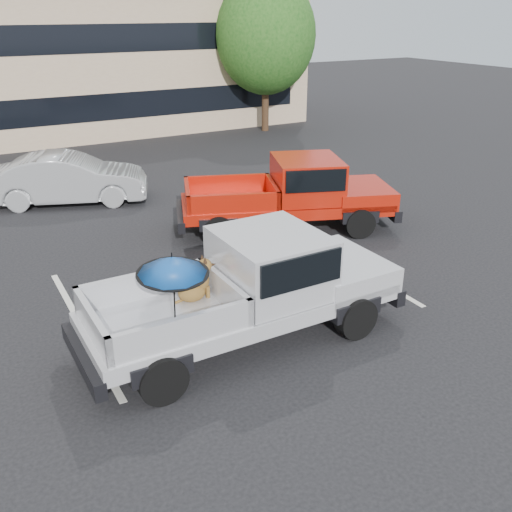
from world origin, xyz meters
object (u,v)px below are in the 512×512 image
object	(u,v)px
silver_pickup	(259,281)
red_pickup	(300,191)
tree_right	(266,35)
silver_sedan	(69,179)
tree_back	(141,27)

from	to	relation	value
silver_pickup	red_pickup	bearing A→B (deg)	48.58
tree_right	silver_sedan	xyz separation A→B (m)	(-10.49, -6.55, -3.47)
tree_back	red_pickup	world-z (taller)	tree_back
silver_pickup	silver_sedan	distance (m)	9.32
silver_pickup	tree_right	bearing A→B (deg)	58.85
tree_right	silver_sedan	bearing A→B (deg)	-148.01
tree_back	red_pickup	size ratio (longest dim) A/B	1.20
tree_right	silver_pickup	distance (m)	18.60
tree_back	red_pickup	bearing A→B (deg)	-97.88
tree_right	silver_pickup	size ratio (longest dim) A/B	1.19
tree_back	silver_sedan	xyz separation A→B (m)	(-7.49, -14.55, -3.68)
red_pickup	silver_sedan	size ratio (longest dim) A/B	1.33
silver_sedan	red_pickup	bearing A→B (deg)	-116.62
silver_sedan	silver_pickup	bearing A→B (deg)	-152.52
tree_back	silver_pickup	bearing A→B (deg)	-104.84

